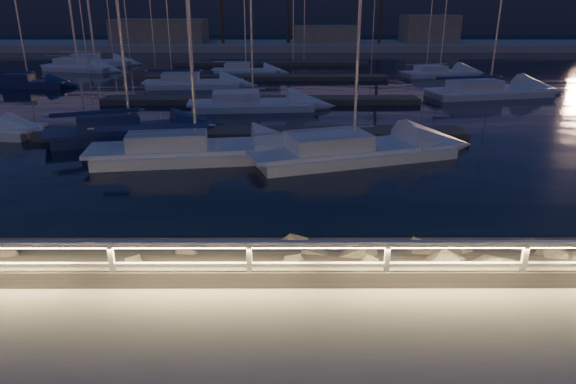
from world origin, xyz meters
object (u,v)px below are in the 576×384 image
Objects in this scene: sailboat_g at (249,103)px; sailboat_i at (77,66)px; sailboat_b at (126,130)px; sailboat_h at (486,90)px; sailboat_d at (348,149)px; sailboat_j at (191,82)px; sailboat_c at (191,149)px; sailboat_n at (244,70)px; guard_rail at (200,253)px; sailboat_l at (438,72)px; sailboat_e at (27,82)px; sailboat_m at (94,61)px.

sailboat_g reaches higher than sailboat_i.
sailboat_b is 26.48m from sailboat_h.
sailboat_d is 23.68m from sailboat_j.
sailboat_c reaches higher than sailboat_g.
sailboat_d is 1.21× the size of sailboat_i.
sailboat_n is at bearing 59.04° from sailboat_b.
guard_rail is 43.67m from sailboat_l.
sailboat_n is (-6.97, 30.29, -0.06)m from sailboat_d.
sailboat_g is 0.86× the size of sailboat_h.
sailboat_j is at bearing -176.94° from sailboat_l.
sailboat_g is at bearing -150.17° from sailboat_l.
sailboat_c is (3.97, -3.77, 0.02)m from sailboat_b.
sailboat_n is at bearing 7.18° from sailboat_i.
sailboat_e is 0.80× the size of sailboat_j.
sailboat_j is (-10.66, 21.14, -0.00)m from sailboat_d.
sailboat_i is (-36.86, 16.20, 0.00)m from sailboat_h.
sailboat_d is at bearing -66.43° from sailboat_j.
sailboat_j is 22.03m from sailboat_m.
sailboat_c is 27.67m from sailboat_e.
sailboat_m is at bearing 107.20° from sailboat_c.
sailboat_m is (-24.74, 38.08, 0.02)m from sailboat_d.
sailboat_h reaches higher than sailboat_d.
sailboat_d is at bearing -138.21° from sailboat_h.
sailboat_l is 18.92m from sailboat_n.
sailboat_e is at bearing 147.37° from sailboat_g.
sailboat_h is 23.29m from sailboat_j.
sailboat_e is at bearing 160.50° from sailboat_h.
sailboat_j is (0.28, 17.33, -0.00)m from sailboat_b.
sailboat_c is at bearing -49.51° from sailboat_e.
sailboat_n is at bearing 93.22° from guard_rail.
sailboat_m is (-17.78, 38.03, 0.00)m from sailboat_c.
sailboat_b is 1.22× the size of sailboat_n.
sailboat_m is (-13.81, 34.26, 0.02)m from sailboat_b.
sailboat_j is (14.00, -11.75, -0.01)m from sailboat_i.
sailboat_j is at bearing 114.46° from sailboat_g.
sailboat_e is 0.78× the size of sailboat_g.
sailboat_h reaches higher than sailboat_j.
sailboat_n is (-1.81, 18.73, -0.04)m from sailboat_g.
sailboat_h is 40.27m from sailboat_i.
sailboat_i is 36.79m from sailboat_l.
sailboat_n is at bearing 64.86° from sailboat_j.
sailboat_j is at bearing -0.15° from sailboat_e.
sailboat_c is at bearing -151.08° from sailboat_h.
sailboat_c is 0.96× the size of sailboat_h.
sailboat_i is (-24.66, 32.89, 0.01)m from sailboat_d.
sailboat_g is 24.02m from sailboat_l.
sailboat_i is 1.17× the size of sailboat_n.
sailboat_l is (36.53, -4.37, -0.07)m from sailboat_i.
sailboat_d is 1.16× the size of sailboat_j.
guard_rail is 2.79× the size of sailboat_c.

